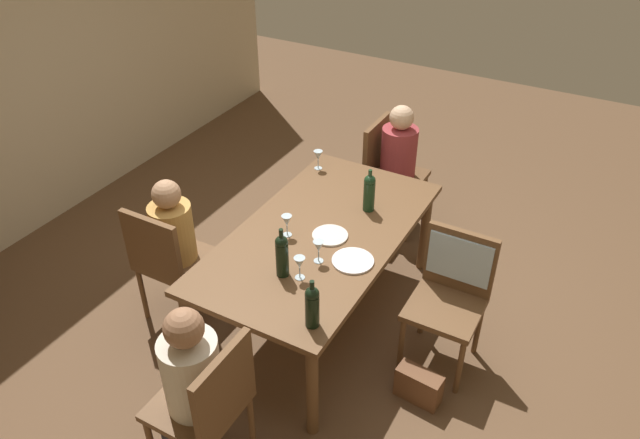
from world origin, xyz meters
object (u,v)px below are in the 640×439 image
Objects in this scene: dinner_plate_host at (353,261)px; person_man_bearded at (401,159)px; wine_bottle_tall_green at (369,192)px; dining_table at (320,242)px; dinner_plate_guest_left at (330,235)px; chair_left_end at (209,402)px; chair_far_left at (167,258)px; wine_glass_near_right at (319,247)px; wine_glass_far at (287,221)px; chair_right_end at (388,167)px; wine_bottle_dark_red at (282,254)px; wine_glass_centre at (300,264)px; person_woman_host at (189,379)px; wine_bottle_short_olive at (312,305)px; person_man_guest at (176,237)px; chair_near at (454,280)px; handbag at (419,386)px; wine_glass_near_left at (318,156)px.

person_man_bearded is at bearing 11.31° from dinner_plate_host.
dining_table is at bearing 157.70° from wine_bottle_tall_green.
dinner_plate_host is at bearing -123.65° from dinner_plate_guest_left.
chair_left_end is 1.26m from chair_far_left.
wine_glass_near_right is at bearing -152.72° from dining_table.
chair_right_end is at bearing -3.28° from wine_glass_far.
wine_bottle_dark_red is (-0.48, -0.01, 0.22)m from dining_table.
person_man_bearded is at bearing 90.00° from chair_right_end.
wine_glass_near_right is (-1.58, -0.22, 0.30)m from chair_right_end.
wine_bottle_dark_red is 0.11m from wine_glass_centre.
wine_bottle_short_olive is (0.56, -0.40, 0.22)m from person_woman_host.
wine_bottle_tall_green reaches higher than chair_left_end.
dinner_plate_guest_left is at bearing 27.49° from chair_far_left.
person_man_guest is 4.20× the size of dinner_plate_host.
person_man_bearded is (2.63, 0.06, 0.10)m from chair_left_end.
wine_glass_centre is 0.46m from dinner_plate_guest_left.
chair_right_end is 6.17× the size of wine_glass_far.
chair_near is 0.68m from handbag.
dinner_plate_host is at bearing -94.95° from wine_glass_far.
chair_far_left reaches higher than wine_glass_near_left.
chair_far_left is 6.17× the size of wine_glass_near_right.
chair_right_end and chair_far_left have the same top height.
person_woman_host reaches higher than chair_near.
wine_bottle_tall_green is 1.03× the size of wine_bottle_short_olive.
wine_glass_centre reaches higher than dinner_plate_guest_left.
person_woman_host is (-1.44, 0.91, 0.05)m from chair_near.
chair_far_left is 1.42m from wine_bottle_tall_green.
wine_glass_centre is 0.44m from wine_glass_far.
dining_table is at bearing 83.45° from dinner_plate_guest_left.
dining_table is 1.32m from chair_left_end.
wine_bottle_tall_green is 1.29m from handbag.
dinner_plate_host is at bearing -11.65° from chair_left_end.
person_woman_host reaches higher than wine_bottle_short_olive.
person_woman_host reaches higher than person_man_bearded.
chair_right_end is 2.96× the size of wine_bottle_tall_green.
person_man_bearded reaches higher than handbag.
wine_glass_far is at bearing 20.57° from person_man_guest.
dinner_plate_guest_left reaches higher than handbag.
wine_bottle_dark_red is at bearing -2.68° from person_woman_host.
wine_bottle_dark_red is (-0.60, 0.87, 0.29)m from chair_near.
person_man_guest is at bearing 86.50° from wine_glass_centre.
dining_table is at bearing 3.79° from chair_right_end.
handbag is (0.13, -0.87, -0.77)m from wine_bottle_dark_red.
wine_bottle_dark_red reaches higher than wine_glass_near_right.
handbag is at bearing -96.43° from wine_glass_near_right.
wine_glass_near_right is at bearing 4.04° from person_man_bearded.
wine_bottle_dark_red reaches higher than wine_glass_centre.
wine_glass_centre is (-0.58, 0.76, 0.24)m from chair_near.
chair_right_end is 3.97× the size of dinner_plate_guest_left.
wine_glass_near_right is 0.53× the size of handbag.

